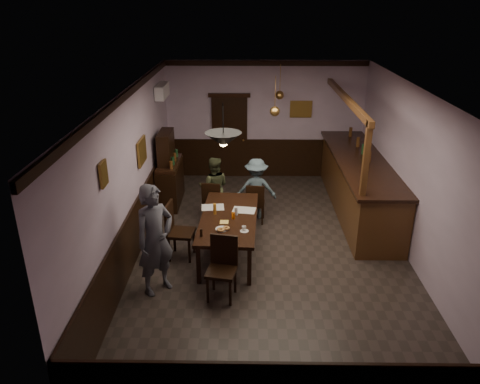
{
  "coord_description": "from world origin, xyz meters",
  "views": [
    {
      "loc": [
        -0.46,
        -7.68,
        4.47
      ],
      "look_at": [
        -0.57,
        0.14,
        1.15
      ],
      "focal_mm": 35.0,
      "sensor_mm": 36.0,
      "label": 1
    }
  ],
  "objects_px": {
    "pendant_iron": "(223,140)",
    "bar_counter": "(357,182)",
    "chair_near": "(223,264)",
    "pendant_brass_mid": "(275,111)",
    "person_standing": "(155,240)",
    "chair_far_left": "(212,200)",
    "soda_can": "(233,216)",
    "sideboard": "(169,175)",
    "chair_far_right": "(255,202)",
    "chair_side": "(176,228)",
    "coffee_cup": "(244,228)",
    "dining_table": "(229,220)",
    "pendant_brass_far": "(280,95)",
    "person_seated_right": "(256,189)",
    "person_seated_left": "(214,187)"
  },
  "relations": [
    {
      "from": "coffee_cup",
      "to": "pendant_brass_far",
      "type": "relative_size",
      "value": 0.1
    },
    {
      "from": "chair_far_right",
      "to": "chair_side",
      "type": "distance_m",
      "value": 2.02
    },
    {
      "from": "chair_far_left",
      "to": "pendant_iron",
      "type": "xyz_separation_m",
      "value": [
        0.36,
        -2.09,
        1.94
      ]
    },
    {
      "from": "pendant_iron",
      "to": "pendant_brass_mid",
      "type": "bearing_deg",
      "value": 69.53
    },
    {
      "from": "chair_far_left",
      "to": "pendant_iron",
      "type": "distance_m",
      "value": 2.88
    },
    {
      "from": "chair_far_left",
      "to": "chair_far_right",
      "type": "xyz_separation_m",
      "value": [
        0.9,
        -0.04,
        -0.02
      ]
    },
    {
      "from": "coffee_cup",
      "to": "sideboard",
      "type": "xyz_separation_m",
      "value": [
        -1.71,
        2.81,
        -0.12
      ]
    },
    {
      "from": "pendant_iron",
      "to": "bar_counter",
      "type": "bearing_deg",
      "value": 44.87
    },
    {
      "from": "person_seated_right",
      "to": "sideboard",
      "type": "xyz_separation_m",
      "value": [
        -1.96,
        0.74,
        0.01
      ]
    },
    {
      "from": "chair_far_right",
      "to": "pendant_brass_mid",
      "type": "bearing_deg",
      "value": -127.85
    },
    {
      "from": "person_seated_left",
      "to": "coffee_cup",
      "type": "bearing_deg",
      "value": 106.97
    },
    {
      "from": "pendant_brass_mid",
      "to": "person_seated_left",
      "type": "bearing_deg",
      "value": -176.6
    },
    {
      "from": "sideboard",
      "to": "person_standing",
      "type": "bearing_deg",
      "value": -84.57
    },
    {
      "from": "chair_far_left",
      "to": "coffee_cup",
      "type": "bearing_deg",
      "value": 118.43
    },
    {
      "from": "coffee_cup",
      "to": "pendant_iron",
      "type": "height_order",
      "value": "pendant_iron"
    },
    {
      "from": "coffee_cup",
      "to": "person_seated_right",
      "type": "bearing_deg",
      "value": 85.96
    },
    {
      "from": "chair_side",
      "to": "person_standing",
      "type": "height_order",
      "value": "person_standing"
    },
    {
      "from": "chair_near",
      "to": "pendant_brass_mid",
      "type": "height_order",
      "value": "pendant_brass_mid"
    },
    {
      "from": "bar_counter",
      "to": "chair_far_right",
      "type": "bearing_deg",
      "value": -161.96
    },
    {
      "from": "chair_far_right",
      "to": "bar_counter",
      "type": "xyz_separation_m",
      "value": [
        2.26,
        0.74,
        0.17
      ]
    },
    {
      "from": "chair_side",
      "to": "pendant_brass_mid",
      "type": "relative_size",
      "value": 1.31
    },
    {
      "from": "chair_near",
      "to": "person_seated_right",
      "type": "bearing_deg",
      "value": 89.52
    },
    {
      "from": "chair_near",
      "to": "soda_can",
      "type": "relative_size",
      "value": 8.5
    },
    {
      "from": "coffee_cup",
      "to": "sideboard",
      "type": "relative_size",
      "value": 0.05
    },
    {
      "from": "chair_far_right",
      "to": "pendant_brass_far",
      "type": "relative_size",
      "value": 1.08
    },
    {
      "from": "soda_can",
      "to": "sideboard",
      "type": "relative_size",
      "value": 0.07
    },
    {
      "from": "chair_near",
      "to": "chair_side",
      "type": "distance_m",
      "value": 1.47
    },
    {
      "from": "chair_side",
      "to": "person_seated_right",
      "type": "bearing_deg",
      "value": -34.41
    },
    {
      "from": "soda_can",
      "to": "sideboard",
      "type": "distance_m",
      "value": 2.8
    },
    {
      "from": "soda_can",
      "to": "pendant_iron",
      "type": "distance_m",
      "value": 1.78
    },
    {
      "from": "pendant_brass_far",
      "to": "chair_near",
      "type": "bearing_deg",
      "value": -103.77
    },
    {
      "from": "chair_far_left",
      "to": "chair_far_right",
      "type": "distance_m",
      "value": 0.9
    },
    {
      "from": "chair_near",
      "to": "chair_far_left",
      "type": "bearing_deg",
      "value": 108.47
    },
    {
      "from": "person_standing",
      "to": "soda_can",
      "type": "distance_m",
      "value": 1.63
    },
    {
      "from": "chair_far_right",
      "to": "person_seated_right",
      "type": "distance_m",
      "value": 0.33
    },
    {
      "from": "dining_table",
      "to": "chair_far_right",
      "type": "height_order",
      "value": "chair_far_right"
    },
    {
      "from": "chair_near",
      "to": "bar_counter",
      "type": "distance_m",
      "value": 4.35
    },
    {
      "from": "chair_far_right",
      "to": "person_seated_right",
      "type": "height_order",
      "value": "person_seated_right"
    },
    {
      "from": "chair_side",
      "to": "pendant_brass_mid",
      "type": "xyz_separation_m",
      "value": [
        1.82,
        1.79,
        1.72
      ]
    },
    {
      "from": "chair_near",
      "to": "pendant_brass_mid",
      "type": "bearing_deg",
      "value": 83.54
    },
    {
      "from": "chair_far_left",
      "to": "chair_far_right",
      "type": "relative_size",
      "value": 1.04
    },
    {
      "from": "coffee_cup",
      "to": "pendant_brass_mid",
      "type": "distance_m",
      "value": 2.72
    },
    {
      "from": "chair_far_right",
      "to": "chair_side",
      "type": "xyz_separation_m",
      "value": [
        -1.45,
        -1.41,
        0.1
      ]
    },
    {
      "from": "coffee_cup",
      "to": "bar_counter",
      "type": "relative_size",
      "value": 0.02
    },
    {
      "from": "chair_side",
      "to": "pendant_brass_far",
      "type": "height_order",
      "value": "pendant_brass_far"
    },
    {
      "from": "person_standing",
      "to": "chair_far_left",
      "type": "bearing_deg",
      "value": 28.94
    },
    {
      "from": "person_seated_right",
      "to": "pendant_iron",
      "type": "bearing_deg",
      "value": 76.18
    },
    {
      "from": "dining_table",
      "to": "person_standing",
      "type": "distance_m",
      "value": 1.65
    },
    {
      "from": "chair_far_right",
      "to": "sideboard",
      "type": "bearing_deg",
      "value": -21.68
    },
    {
      "from": "dining_table",
      "to": "chair_near",
      "type": "bearing_deg",
      "value": -92.14
    }
  ]
}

